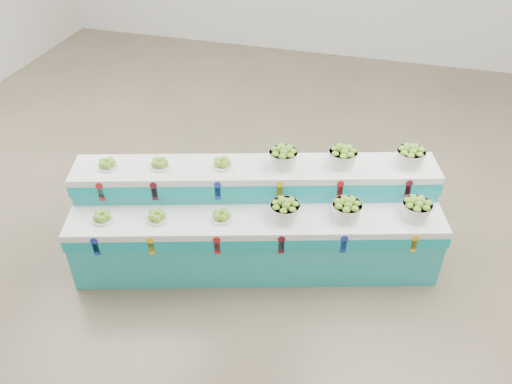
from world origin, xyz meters
TOP-DOWN VIEW (x-y plane):
  - ground at (0.00, 0.00)m, footprint 10.00×10.00m
  - display_stand at (0.44, -0.72)m, footprint 3.79×1.94m
  - plate_lower_left at (-0.90, -1.35)m, footprint 0.26×0.26m
  - plate_lower_mid at (-0.40, -1.21)m, footprint 0.26×0.26m
  - plate_lower_right at (0.19, -1.03)m, footprint 0.26×0.26m
  - basket_lower_left at (0.77, -0.86)m, footprint 0.36×0.36m
  - basket_lower_mid at (1.33, -0.70)m, footprint 0.36×0.36m
  - basket_lower_right at (1.97, -0.51)m, footprint 0.36×0.36m
  - plate_upper_left at (-1.03, -0.92)m, footprint 0.26×0.26m
  - plate_upper_mid at (-0.53, -0.77)m, footprint 0.26×0.26m
  - plate_upper_right at (0.06, -0.60)m, footprint 0.26×0.26m
  - basket_upper_left at (0.64, -0.43)m, footprint 0.36×0.36m
  - basket_upper_mid at (1.20, -0.26)m, footprint 0.36×0.36m
  - basket_upper_right at (1.84, -0.07)m, footprint 0.36×0.36m

SIDE VIEW (x-z plane):
  - ground at x=0.00m, z-range 0.00..0.00m
  - display_stand at x=0.44m, z-range 0.00..1.02m
  - plate_lower_left at x=-0.90m, z-range 0.72..0.82m
  - plate_lower_mid at x=-0.40m, z-range 0.72..0.82m
  - plate_lower_right at x=0.19m, z-range 0.72..0.82m
  - basket_lower_left at x=0.77m, z-range 0.72..0.94m
  - basket_lower_mid at x=1.33m, z-range 0.72..0.94m
  - basket_lower_right at x=1.97m, z-range 0.72..0.94m
  - plate_upper_left at x=-1.03m, z-range 1.02..1.12m
  - plate_upper_mid at x=-0.53m, z-range 1.02..1.12m
  - plate_upper_right at x=0.06m, z-range 1.02..1.12m
  - basket_upper_left at x=0.64m, z-range 1.02..1.24m
  - basket_upper_mid at x=1.20m, z-range 1.02..1.24m
  - basket_upper_right at x=1.84m, z-range 1.02..1.24m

